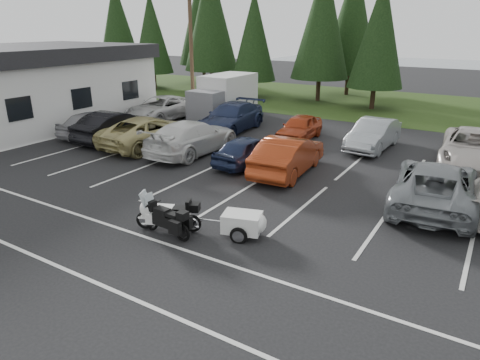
% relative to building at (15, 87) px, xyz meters
% --- Properties ---
extents(ground, '(120.00, 120.00, 0.00)m').
position_rel_building_xyz_m(ground, '(18.00, -4.00, -2.45)').
color(ground, black).
rests_on(ground, ground).
extents(grass_strip, '(80.00, 16.00, 0.01)m').
position_rel_building_xyz_m(grass_strip, '(18.00, 20.00, -2.45)').
color(grass_strip, '#213611').
rests_on(grass_strip, ground).
extents(lake_water, '(70.00, 50.00, 0.02)m').
position_rel_building_xyz_m(lake_water, '(22.00, 51.00, -2.45)').
color(lake_water, slate).
rests_on(lake_water, ground).
extents(building, '(10.60, 15.60, 4.90)m').
position_rel_building_xyz_m(building, '(0.00, 0.00, 0.00)').
color(building, white).
rests_on(building, ground).
extents(utility_pole, '(1.60, 0.26, 9.00)m').
position_rel_building_xyz_m(utility_pole, '(8.00, 8.00, 2.25)').
color(utility_pole, '#473321').
rests_on(utility_pole, ground).
extents(box_truck, '(2.40, 5.60, 2.90)m').
position_rel_building_xyz_m(box_truck, '(10.00, 8.50, -1.00)').
color(box_truck, silver).
rests_on(box_truck, ground).
extents(stall_markings, '(32.00, 16.00, 0.01)m').
position_rel_building_xyz_m(stall_markings, '(18.00, -2.00, -2.45)').
color(stall_markings, silver).
rests_on(stall_markings, ground).
extents(conifer_0, '(4.58, 4.58, 10.66)m').
position_rel_building_xyz_m(conifer_0, '(-10.00, 18.50, 3.78)').
color(conifer_0, '#332316').
rests_on(conifer_0, ground).
extents(conifer_1, '(3.96, 3.96, 9.22)m').
position_rel_building_xyz_m(conifer_1, '(-4.00, 17.20, 2.94)').
color(conifer_1, '#332316').
rests_on(conifer_1, ground).
extents(conifer_2, '(5.10, 5.10, 11.89)m').
position_rel_building_xyz_m(conifer_2, '(2.00, 18.80, 4.50)').
color(conifer_2, '#332316').
rests_on(conifer_2, ground).
extents(conifer_3, '(3.87, 3.87, 9.02)m').
position_rel_building_xyz_m(conifer_3, '(7.50, 17.40, 2.82)').
color(conifer_3, '#332316').
rests_on(conifer_3, ground).
extents(conifer_4, '(4.80, 4.80, 11.17)m').
position_rel_building_xyz_m(conifer_4, '(13.00, 18.90, 4.08)').
color(conifer_4, '#332316').
rests_on(conifer_4, ground).
extents(conifer_5, '(4.14, 4.14, 9.63)m').
position_rel_building_xyz_m(conifer_5, '(18.00, 17.60, 3.18)').
color(conifer_5, '#332316').
rests_on(conifer_5, ground).
extents(conifer_back_a, '(5.28, 5.28, 12.30)m').
position_rel_building_xyz_m(conifer_back_a, '(-2.00, 23.00, 4.74)').
color(conifer_back_a, '#332316').
rests_on(conifer_back_a, ground).
extents(conifer_back_b, '(4.97, 4.97, 11.58)m').
position_rel_building_xyz_m(conifer_back_b, '(14.00, 23.50, 4.32)').
color(conifer_back_b, '#332316').
rests_on(conifer_back_b, ground).
extents(car_near_0, '(1.88, 4.49, 1.52)m').
position_rel_building_xyz_m(car_near_0, '(6.55, 0.43, -1.69)').
color(car_near_0, '#AFAEB3').
rests_on(car_near_0, ground).
extents(car_near_1, '(1.96, 5.08, 1.65)m').
position_rel_building_xyz_m(car_near_1, '(8.34, 0.37, -1.63)').
color(car_near_1, black).
rests_on(car_near_1, ground).
extents(car_near_2, '(2.78, 5.82, 1.60)m').
position_rel_building_xyz_m(car_near_2, '(10.81, 0.44, -1.65)').
color(car_near_2, tan).
rests_on(car_near_2, ground).
extents(car_near_3, '(2.38, 5.77, 1.67)m').
position_rel_building_xyz_m(car_near_3, '(13.63, 0.60, -1.62)').
color(car_near_3, silver).
rests_on(car_near_3, ground).
extents(car_near_4, '(1.83, 4.11, 1.37)m').
position_rel_building_xyz_m(car_near_4, '(16.94, 0.45, -1.76)').
color(car_near_4, '#1B2544').
rests_on(car_near_4, ground).
extents(car_near_5, '(2.13, 5.13, 1.65)m').
position_rel_building_xyz_m(car_near_5, '(19.08, 0.32, -1.63)').
color(car_near_5, maroon).
rests_on(car_near_5, ground).
extents(car_near_6, '(3.23, 6.09, 1.63)m').
position_rel_building_xyz_m(car_near_6, '(25.11, -0.27, -1.64)').
color(car_near_6, slate).
rests_on(car_near_6, ground).
extents(car_far_0, '(2.72, 5.76, 1.59)m').
position_rel_building_xyz_m(car_far_0, '(6.88, 5.85, -1.65)').
color(car_far_0, silver).
rests_on(car_far_0, ground).
extents(car_far_1, '(2.73, 5.92, 1.68)m').
position_rel_building_xyz_m(car_far_1, '(12.67, 5.66, -1.61)').
color(car_far_1, '#1C2646').
rests_on(car_far_1, ground).
extents(car_far_2, '(1.82, 4.13, 1.38)m').
position_rel_building_xyz_m(car_far_2, '(17.10, 5.93, -1.76)').
color(car_far_2, '#A03314').
rests_on(car_far_2, ground).
extents(car_far_3, '(1.85, 4.75, 1.54)m').
position_rel_building_xyz_m(car_far_3, '(21.18, 6.19, -1.68)').
color(car_far_3, gray).
rests_on(car_far_3, ground).
extents(car_far_4, '(3.05, 6.02, 1.63)m').
position_rel_building_xyz_m(car_far_4, '(25.85, 5.76, -1.63)').
color(car_far_4, '#B2A9A3').
rests_on(car_far_4, ground).
extents(touring_motorcycle, '(2.45, 1.59, 1.30)m').
position_rel_building_xyz_m(touring_motorcycle, '(18.31, -6.76, -1.80)').
color(touring_motorcycle, white).
rests_on(touring_motorcycle, ground).
extents(cargo_trailer, '(1.89, 1.40, 0.78)m').
position_rel_building_xyz_m(cargo_trailer, '(20.50, -5.88, -2.06)').
color(cargo_trailer, white).
rests_on(cargo_trailer, ground).
extents(adventure_motorcycle, '(2.14, 0.85, 1.28)m').
position_rel_building_xyz_m(adventure_motorcycle, '(18.47, -7.06, -1.81)').
color(adventure_motorcycle, black).
rests_on(adventure_motorcycle, ground).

